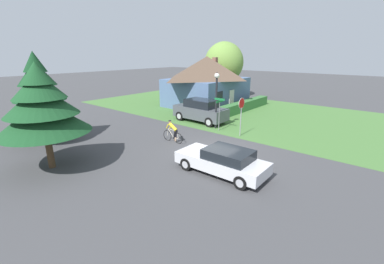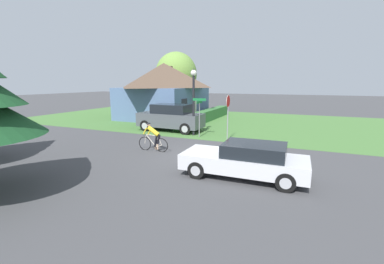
{
  "view_description": "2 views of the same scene",
  "coord_description": "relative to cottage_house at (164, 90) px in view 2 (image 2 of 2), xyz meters",
  "views": [
    {
      "loc": [
        -11.83,
        -8.23,
        5.73
      ],
      "look_at": [
        -0.38,
        1.26,
        1.14
      ],
      "focal_mm": 24.0,
      "sensor_mm": 36.0,
      "label": 1
    },
    {
      "loc": [
        -11.15,
        -3.8,
        3.5
      ],
      "look_at": [
        -0.39,
        0.85,
        1.23
      ],
      "focal_mm": 24.0,
      "sensor_mm": 36.0,
      "label": 2
    }
  ],
  "objects": [
    {
      "name": "cottage_house",
      "position": [
        0.0,
        0.0,
        0.0
      ],
      "size": [
        9.12,
        7.15,
        5.39
      ],
      "rotation": [
        0.0,
        0.0,
        0.01
      ],
      "color": "slate",
      "rests_on": "ground"
    },
    {
      "name": "hedge_row",
      "position": [
        -0.94,
        -4.82,
        -2.31
      ],
      "size": [
        11.29,
        0.9,
        0.97
      ],
      "primitive_type": "cube",
      "color": "#387038",
      "rests_on": "ground"
    },
    {
      "name": "street_lamp",
      "position": [
        -7.25,
        -6.3,
        0.09
      ],
      "size": [
        0.39,
        0.39,
        4.38
      ],
      "color": "black",
      "rests_on": "ground"
    },
    {
      "name": "cyclist",
      "position": [
        -11.77,
        -5.96,
        -2.09
      ],
      "size": [
        0.44,
        1.74,
        1.49
      ],
      "rotation": [
        0.0,
        0.0,
        1.58
      ],
      "color": "black",
      "rests_on": "ground"
    },
    {
      "name": "ground_plane",
      "position": [
        -11.68,
        -9.13,
        -2.8
      ],
      "size": [
        140.0,
        140.0,
        0.0
      ],
      "primitive_type": "plane",
      "color": "#424244"
    },
    {
      "name": "sedan_left_lane",
      "position": [
        -13.63,
        -11.13,
        -2.14
      ],
      "size": [
        1.95,
        4.59,
        1.32
      ],
      "rotation": [
        0.0,
        0.0,
        1.58
      ],
      "color": "silver",
      "rests_on": "ground"
    },
    {
      "name": "stop_sign",
      "position": [
        -7.76,
        -8.78,
        -0.82
      ],
      "size": [
        0.76,
        0.07,
        2.77
      ],
      "rotation": [
        0.0,
        0.0,
        3.14
      ],
      "color": "gray",
      "rests_on": "ground"
    },
    {
      "name": "street_name_sign",
      "position": [
        -7.65,
        -6.87,
        -1.04
      ],
      "size": [
        0.9,
        0.9,
        2.52
      ],
      "color": "gray",
      "rests_on": "ground"
    },
    {
      "name": "grass_verge_right",
      "position": [
        -0.35,
        -5.13,
        -2.79
      ],
      "size": [
        16.0,
        36.0,
        0.01
      ],
      "primitive_type": "cube",
      "color": "#477538",
      "rests_on": "ground"
    },
    {
      "name": "parked_suv_right",
      "position": [
        -6.41,
        -4.13,
        -1.83
      ],
      "size": [
        2.04,
        4.8,
        1.96
      ],
      "rotation": [
        0.0,
        0.0,
        1.55
      ],
      "color": "#4C5156",
      "rests_on": "ground"
    },
    {
      "name": "deciduous_tree_right",
      "position": [
        5.98,
        1.64,
        1.71
      ],
      "size": [
        5.05,
        5.05,
        7.17
      ],
      "color": "#4C3823",
      "rests_on": "ground"
    }
  ]
}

